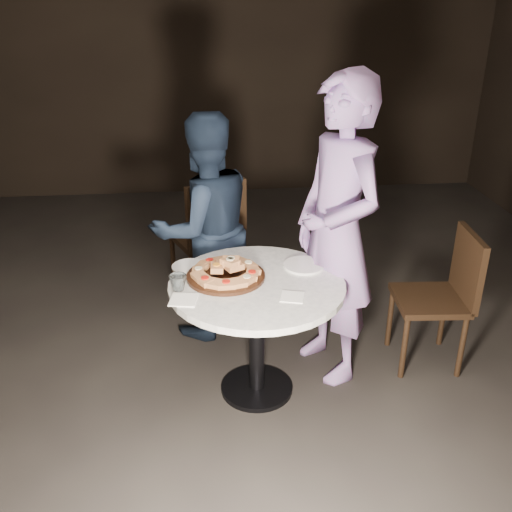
# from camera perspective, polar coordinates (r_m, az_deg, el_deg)

# --- Properties ---
(floor) EXTENTS (7.00, 7.00, 0.00)m
(floor) POSITION_cam_1_polar(r_m,az_deg,el_deg) (3.44, -2.35, -12.35)
(floor) COLOR black
(floor) RESTS_ON ground
(table) EXTENTS (1.01, 1.01, 0.70)m
(table) POSITION_cam_1_polar(r_m,az_deg,el_deg) (3.05, 0.09, -4.82)
(table) COLOR black
(table) RESTS_ON ground
(serving_board) EXTENTS (0.55, 0.55, 0.02)m
(serving_board) POSITION_cam_1_polar(r_m,az_deg,el_deg) (3.03, -3.04, -2.02)
(serving_board) COLOR black
(serving_board) RESTS_ON table
(focaccia_pile) EXTENTS (0.38, 0.37, 0.10)m
(focaccia_pile) POSITION_cam_1_polar(r_m,az_deg,el_deg) (3.02, -3.00, -1.39)
(focaccia_pile) COLOR #B27344
(focaccia_pile) RESTS_ON serving_board
(plate_left) EXTENTS (0.24, 0.24, 0.01)m
(plate_left) POSITION_cam_1_polar(r_m,az_deg,el_deg) (3.16, -6.64, -1.07)
(plate_left) COLOR white
(plate_left) RESTS_ON table
(plate_right) EXTENTS (0.30, 0.30, 0.01)m
(plate_right) POSITION_cam_1_polar(r_m,az_deg,el_deg) (3.16, 4.82, -0.94)
(plate_right) COLOR white
(plate_right) RESTS_ON table
(water_glass) EXTENTS (0.10, 0.10, 0.08)m
(water_glass) POSITION_cam_1_polar(r_m,az_deg,el_deg) (2.92, -7.80, -2.65)
(water_glass) COLOR silver
(water_glass) RESTS_ON table
(napkin_near) EXTENTS (0.15, 0.15, 0.01)m
(napkin_near) POSITION_cam_1_polar(r_m,az_deg,el_deg) (2.84, -7.26, -4.37)
(napkin_near) COLOR white
(napkin_near) RESTS_ON table
(napkin_far) EXTENTS (0.14, 0.14, 0.01)m
(napkin_far) POSITION_cam_1_polar(r_m,az_deg,el_deg) (2.85, 3.65, -4.10)
(napkin_far) COLOR white
(napkin_far) RESTS_ON table
(chair_far) EXTENTS (0.58, 0.59, 0.93)m
(chair_far) POSITION_cam_1_polar(r_m,az_deg,el_deg) (4.03, -4.61, 2.43)
(chair_far) COLOR black
(chair_far) RESTS_ON ground
(chair_right) EXTENTS (0.44, 0.42, 0.85)m
(chair_right) POSITION_cam_1_polar(r_m,az_deg,el_deg) (3.53, 18.41, -3.27)
(chair_right) COLOR black
(chair_right) RESTS_ON ground
(diner_navy) EXTENTS (0.87, 0.78, 1.46)m
(diner_navy) POSITION_cam_1_polar(r_m,az_deg,el_deg) (3.59, -5.16, 2.75)
(diner_navy) COLOR #141F31
(diner_navy) RESTS_ON ground
(diner_teal) EXTENTS (0.62, 0.74, 1.75)m
(diner_teal) POSITION_cam_1_polar(r_m,az_deg,el_deg) (3.16, 8.11, 2.21)
(diner_teal) COLOR #8369A6
(diner_teal) RESTS_ON ground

